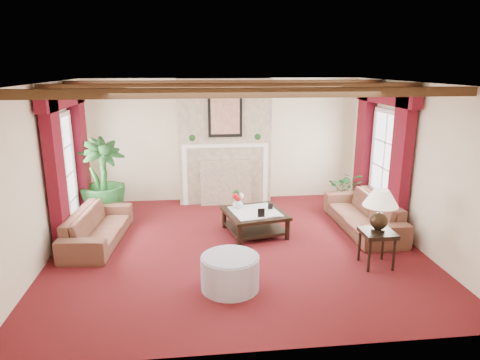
{
  "coord_description": "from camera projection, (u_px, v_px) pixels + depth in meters",
  "views": [
    {
      "loc": [
        -0.69,
        -6.65,
        2.97
      ],
      "look_at": [
        0.1,
        0.4,
        1.06
      ],
      "focal_mm": 32.0,
      "sensor_mm": 36.0,
      "label": 1
    }
  ],
  "objects": [
    {
      "name": "floor",
      "position": [
        237.0,
        247.0,
        7.22
      ],
      "size": [
        6.0,
        6.0,
        0.0
      ],
      "primitive_type": "plane",
      "color": "#4D0D15",
      "rests_on": "ground"
    },
    {
      "name": "ceiling",
      "position": [
        237.0,
        83.0,
        6.52
      ],
      "size": [
        6.0,
        6.0,
        0.0
      ],
      "primitive_type": "plane",
      "rotation": [
        3.14,
        0.0,
        0.0
      ],
      "color": "white",
      "rests_on": "floor"
    },
    {
      "name": "back_wall",
      "position": [
        224.0,
        140.0,
        9.51
      ],
      "size": [
        6.0,
        0.02,
        2.7
      ],
      "primitive_type": "cube",
      "color": "beige",
      "rests_on": "ground"
    },
    {
      "name": "left_wall",
      "position": [
        42.0,
        174.0,
        6.55
      ],
      "size": [
        0.02,
        5.5,
        2.7
      ],
      "primitive_type": "cube",
      "color": "beige",
      "rests_on": "ground"
    },
    {
      "name": "right_wall",
      "position": [
        414.0,
        164.0,
        7.19
      ],
      "size": [
        0.02,
        5.5,
        2.7
      ],
      "primitive_type": "cube",
      "color": "beige",
      "rests_on": "ground"
    },
    {
      "name": "ceiling_beams",
      "position": [
        237.0,
        87.0,
        6.54
      ],
      "size": [
        6.0,
        3.0,
        0.12
      ],
      "primitive_type": null,
      "color": "#372411",
      "rests_on": "ceiling"
    },
    {
      "name": "fireplace",
      "position": [
        224.0,
        78.0,
        8.97
      ],
      "size": [
        2.0,
        0.52,
        2.7
      ],
      "primitive_type": null,
      "color": "tan",
      "rests_on": "ground"
    },
    {
      "name": "french_door_left",
      "position": [
        58.0,
        116.0,
        7.31
      ],
      "size": [
        0.1,
        1.1,
        2.16
      ],
      "primitive_type": null,
      "color": "white",
      "rests_on": "ground"
    },
    {
      "name": "french_door_right",
      "position": [
        390.0,
        112.0,
        7.95
      ],
      "size": [
        0.1,
        1.1,
        2.16
      ],
      "primitive_type": null,
      "color": "white",
      "rests_on": "ground"
    },
    {
      "name": "curtains_left",
      "position": [
        62.0,
        91.0,
        7.21
      ],
      "size": [
        0.2,
        2.4,
        2.55
      ],
      "primitive_type": null,
      "color": "#550B15",
      "rests_on": "ground"
    },
    {
      "name": "curtains_right",
      "position": [
        386.0,
        89.0,
        7.83
      ],
      "size": [
        0.2,
        2.4,
        2.55
      ],
      "primitive_type": null,
      "color": "#550B15",
      "rests_on": "ground"
    },
    {
      "name": "sofa_left",
      "position": [
        97.0,
        221.0,
        7.31
      ],
      "size": [
        2.06,
        0.94,
        0.76
      ],
      "primitive_type": "imported",
      "rotation": [
        0.0,
        0.0,
        1.48
      ],
      "color": "#3B1017",
      "rests_on": "ground"
    },
    {
      "name": "sofa_right",
      "position": [
        364.0,
        208.0,
        7.9
      ],
      "size": [
        2.14,
        0.67,
        0.83
      ],
      "primitive_type": "imported",
      "rotation": [
        0.0,
        0.0,
        -1.56
      ],
      "color": "#3B1017",
      "rests_on": "ground"
    },
    {
      "name": "potted_palm",
      "position": [
        104.0,
        196.0,
        8.5
      ],
      "size": [
        2.47,
        2.49,
        0.9
      ],
      "primitive_type": "imported",
      "rotation": [
        0.0,
        0.0,
        0.7
      ],
      "color": "black",
      "rests_on": "ground"
    },
    {
      "name": "small_plant",
      "position": [
        347.0,
        194.0,
        9.01
      ],
      "size": [
        1.38,
        1.41,
        0.65
      ],
      "primitive_type": "imported",
      "rotation": [
        0.0,
        0.0,
        -0.42
      ],
      "color": "black",
      "rests_on": "ground"
    },
    {
      "name": "coffee_table",
      "position": [
        255.0,
        223.0,
        7.74
      ],
      "size": [
        1.21,
        1.21,
        0.42
      ],
      "primitive_type": null,
      "rotation": [
        0.0,
        0.0,
        0.21
      ],
      "color": "black",
      "rests_on": "ground"
    },
    {
      "name": "side_table",
      "position": [
        376.0,
        248.0,
        6.48
      ],
      "size": [
        0.56,
        0.56,
        0.56
      ],
      "primitive_type": null,
      "rotation": [
        0.0,
        0.0,
        -0.19
      ],
      "color": "black",
      "rests_on": "ground"
    },
    {
      "name": "ottoman",
      "position": [
        230.0,
        273.0,
        5.82
      ],
      "size": [
        0.8,
        0.8,
        0.47
      ],
      "primitive_type": "cylinder",
      "color": "#9894A8",
      "rests_on": "ground"
    },
    {
      "name": "table_lamp",
      "position": [
        380.0,
        210.0,
        6.32
      ],
      "size": [
        0.52,
        0.52,
        0.66
      ],
      "primitive_type": null,
      "color": "black",
      "rests_on": "side_table"
    },
    {
      "name": "flower_vase",
      "position": [
        238.0,
        203.0,
        7.86
      ],
      "size": [
        0.22,
        0.23,
        0.19
      ],
      "primitive_type": "imported",
      "rotation": [
        0.0,
        0.0,
        -0.07
      ],
      "color": "silver",
      "rests_on": "coffee_table"
    },
    {
      "name": "book",
      "position": [
        267.0,
        207.0,
        7.47
      ],
      "size": [
        0.23,
        0.04,
        0.31
      ],
      "primitive_type": "imported",
      "rotation": [
        0.0,
        0.0,
        0.04
      ],
      "color": "black",
      "rests_on": "coffee_table"
    },
    {
      "name": "photo_frame_a",
      "position": [
        261.0,
        213.0,
        7.37
      ],
      "size": [
        0.12,
        0.03,
        0.16
      ],
      "primitive_type": null,
      "rotation": [
        0.0,
        0.0,
        0.1
      ],
      "color": "black",
      "rests_on": "coffee_table"
    },
    {
      "name": "photo_frame_b",
      "position": [
        270.0,
        207.0,
        7.78
      ],
      "size": [
        0.09,
        0.04,
        0.12
      ],
      "primitive_type": null,
      "rotation": [
        0.0,
        0.0,
        0.21
      ],
      "color": "black",
      "rests_on": "coffee_table"
    }
  ]
}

